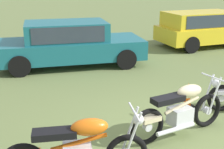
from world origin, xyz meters
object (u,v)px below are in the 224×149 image
motorcycle_orange (78,149)px  motorcycle_cream (181,111)px  car_teal (69,41)px  car_yellow (204,26)px  traffic_cone (188,96)px

motorcycle_orange → motorcycle_cream: bearing=26.7°
motorcycle_cream → car_teal: bearing=91.2°
motorcycle_cream → car_teal: (-0.15, 5.26, 0.32)m
car_yellow → traffic_cone: size_ratio=7.70×
motorcycle_cream → traffic_cone: bearing=42.0°
car_teal → traffic_cone: car_teal is taller
traffic_cone → motorcycle_orange: bearing=-158.8°
car_teal → traffic_cone: 4.53m
motorcycle_orange → car_yellow: size_ratio=0.46×
motorcycle_orange → car_yellow: car_yellow is taller
motorcycle_cream → traffic_cone: motorcycle_cream is taller
motorcycle_orange → motorcycle_cream: same height
traffic_cone → motorcycle_cream: bearing=-137.7°
car_yellow → traffic_cone: 6.56m
car_teal → car_yellow: (5.93, 0.10, 0.03)m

